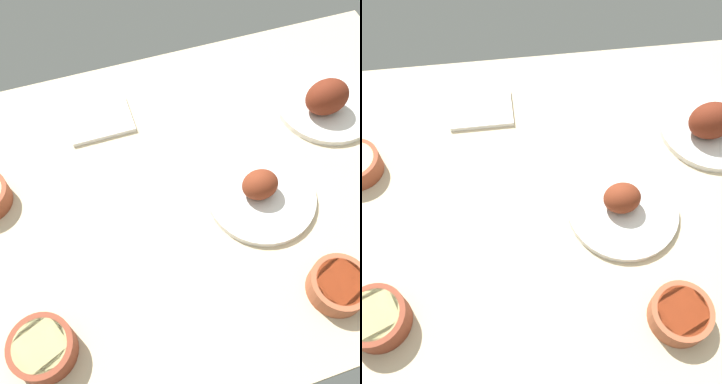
% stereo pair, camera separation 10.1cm
% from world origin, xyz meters
% --- Properties ---
extents(dining_table, '(1.40, 0.90, 0.04)m').
position_xyz_m(dining_table, '(0.00, 0.00, 0.02)').
color(dining_table, '#C6B28E').
rests_on(dining_table, ground).
extents(plate_center_main, '(0.24, 0.24, 0.08)m').
position_xyz_m(plate_center_main, '(0.17, -0.06, 0.06)').
color(plate_center_main, silver).
rests_on(plate_center_main, dining_table).
extents(plate_far_side, '(0.26, 0.26, 0.11)m').
position_xyz_m(plate_far_side, '(0.43, 0.13, 0.07)').
color(plate_far_side, silver).
rests_on(plate_far_side, dining_table).
extents(bowl_potatoes, '(0.12, 0.12, 0.06)m').
position_xyz_m(bowl_potatoes, '(-0.34, -0.24, 0.07)').
color(bowl_potatoes, brown).
rests_on(bowl_potatoes, dining_table).
extents(bowl_sauce, '(0.12, 0.12, 0.05)m').
position_xyz_m(bowl_sauce, '(0.23, -0.30, 0.07)').
color(bowl_sauce, '#A35133').
rests_on(bowl_sauce, dining_table).
extents(folded_napkin, '(0.16, 0.11, 0.01)m').
position_xyz_m(folded_napkin, '(-0.12, 0.27, 0.05)').
color(folded_napkin, white).
rests_on(folded_napkin, dining_table).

